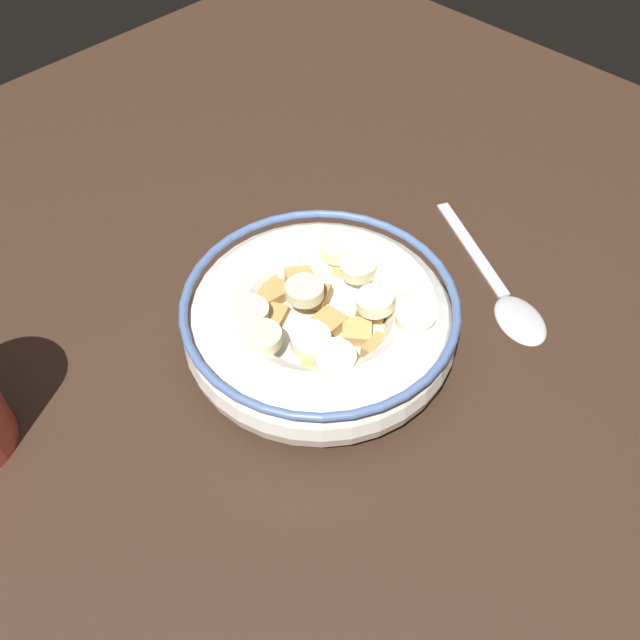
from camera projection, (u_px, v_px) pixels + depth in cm
name	position (u px, v px, depth cm)	size (l,w,h in cm)	color
ground_plane	(320.00, 356.00, 51.71)	(96.07, 96.07, 2.00)	#332116
cereal_bowl	(320.00, 322.00, 48.90)	(18.66, 18.66, 5.43)	silver
spoon	(509.00, 300.00, 53.57)	(15.45, 9.53, 0.80)	#B7B7BC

